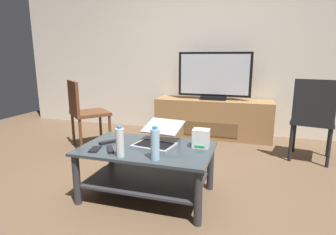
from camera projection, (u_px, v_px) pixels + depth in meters
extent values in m
plane|color=brown|center=(155.00, 194.00, 2.41)|extent=(7.68, 7.68, 0.00)
cube|color=beige|center=(204.00, 42.00, 4.24)|extent=(6.40, 0.12, 2.80)
cube|color=#2D383D|center=(147.00, 148.00, 2.29)|extent=(1.09, 0.67, 0.02)
cube|color=#2D2D33|center=(147.00, 179.00, 2.35)|extent=(0.96, 0.59, 0.02)
cylinder|color=#2D2D33|center=(77.00, 180.00, 2.21)|extent=(0.06, 0.06, 0.42)
cylinder|color=#2D2D33|center=(198.00, 198.00, 1.93)|extent=(0.06, 0.06, 0.42)
cylinder|color=#2D2D33|center=(111.00, 156.00, 2.75)|extent=(0.06, 0.06, 0.42)
cylinder|color=#2D2D33|center=(210.00, 167.00, 2.46)|extent=(0.06, 0.06, 0.42)
cube|color=olive|center=(213.00, 118.00, 4.12)|extent=(1.70, 0.48, 0.57)
cube|color=brown|center=(210.00, 129.00, 3.92)|extent=(0.77, 0.01, 0.20)
cube|color=black|center=(213.00, 98.00, 4.04)|extent=(0.37, 0.20, 0.05)
cube|color=black|center=(214.00, 74.00, 3.96)|extent=(1.05, 0.04, 0.64)
cube|color=#B2B7C1|center=(214.00, 74.00, 3.94)|extent=(0.98, 0.01, 0.57)
cube|color=black|center=(313.00, 121.00, 3.16)|extent=(0.53, 0.53, 0.04)
cube|color=black|center=(314.00, 103.00, 2.94)|extent=(0.42, 0.13, 0.49)
cylinder|color=black|center=(329.00, 139.00, 3.28)|extent=(0.04, 0.04, 0.43)
cylinder|color=black|center=(294.00, 135.00, 3.46)|extent=(0.04, 0.04, 0.43)
cylinder|color=black|center=(329.00, 148.00, 2.96)|extent=(0.04, 0.04, 0.43)
cylinder|color=black|center=(291.00, 143.00, 3.14)|extent=(0.04, 0.04, 0.43)
cube|color=#59331E|center=(90.00, 113.00, 3.60)|extent=(0.62, 0.62, 0.04)
cube|color=#59331E|center=(73.00, 98.00, 3.45)|extent=(0.34, 0.30, 0.43)
cylinder|color=#59331E|center=(110.00, 132.00, 3.60)|extent=(0.04, 0.04, 0.44)
cylinder|color=#59331E|center=(101.00, 126.00, 3.91)|extent=(0.04, 0.04, 0.44)
cylinder|color=#59331E|center=(81.00, 136.00, 3.40)|extent=(0.04, 0.04, 0.44)
cylinder|color=#59331E|center=(73.00, 130.00, 3.71)|extent=(0.04, 0.04, 0.44)
cube|color=gray|center=(154.00, 145.00, 2.31)|extent=(0.37, 0.30, 0.02)
cube|color=black|center=(154.00, 144.00, 2.30)|extent=(0.32, 0.24, 0.00)
cube|color=gray|center=(163.00, 126.00, 2.42)|extent=(0.37, 0.28, 0.09)
cube|color=teal|center=(163.00, 127.00, 2.42)|extent=(0.33, 0.25, 0.07)
cube|color=white|center=(201.00, 138.00, 2.26)|extent=(0.13, 0.10, 0.16)
cube|color=#19D84C|center=(200.00, 146.00, 2.23)|extent=(0.08, 0.00, 0.01)
cylinder|color=#99C6E5|center=(155.00, 145.00, 1.99)|extent=(0.07, 0.07, 0.23)
cylinder|color=blue|center=(155.00, 128.00, 1.96)|extent=(0.04, 0.04, 0.02)
cylinder|color=silver|center=(120.00, 143.00, 2.05)|extent=(0.06, 0.06, 0.22)
cylinder|color=blue|center=(119.00, 127.00, 2.02)|extent=(0.03, 0.03, 0.02)
cube|color=black|center=(95.00, 149.00, 2.22)|extent=(0.10, 0.15, 0.01)
cube|color=black|center=(110.00, 150.00, 2.20)|extent=(0.13, 0.16, 0.02)
cube|color=black|center=(108.00, 142.00, 2.39)|extent=(0.13, 0.16, 0.02)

